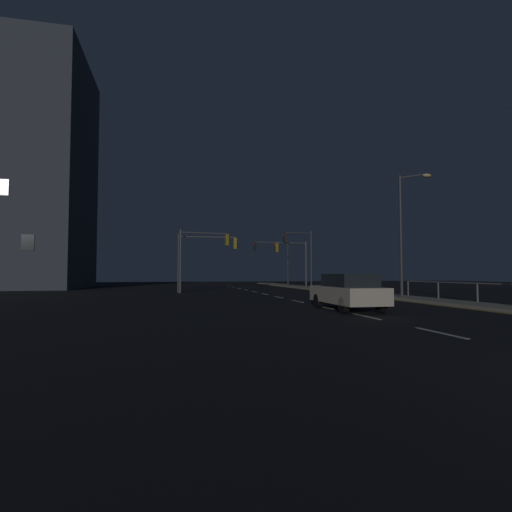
# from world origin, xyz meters

# --- Properties ---
(ground_plane) EXTENTS (112.00, 112.00, 0.00)m
(ground_plane) POSITION_xyz_m (0.00, 17.50, 0.00)
(ground_plane) COLOR black
(ground_plane) RESTS_ON ground
(sidewalk_right) EXTENTS (2.20, 77.00, 0.14)m
(sidewalk_right) POSITION_xyz_m (7.28, 17.50, 0.07)
(sidewalk_right) COLOR #9E937F
(sidewalk_right) RESTS_ON ground
(lane_markings_center) EXTENTS (0.14, 50.00, 0.01)m
(lane_markings_center) POSITION_xyz_m (0.00, 21.00, 0.01)
(lane_markings_center) COLOR silver
(lane_markings_center) RESTS_ON ground
(lane_edge_line) EXTENTS (0.14, 53.00, 0.01)m
(lane_edge_line) POSITION_xyz_m (5.93, 22.50, 0.01)
(lane_edge_line) COLOR gold
(lane_edge_line) RESTS_ON ground
(car) EXTENTS (1.85, 4.41, 1.57)m
(car) POSITION_xyz_m (0.45, 11.45, 0.82)
(car) COLOR beige
(car) RESTS_ON ground
(traffic_light_overhead_east) EXTENTS (4.37, 0.56, 5.39)m
(traffic_light_overhead_east) POSITION_xyz_m (4.52, 39.67, 3.96)
(traffic_light_overhead_east) COLOR #2D3033
(traffic_light_overhead_east) RESTS_ON sidewalk_right
(traffic_light_mid_left) EXTENTS (5.11, 0.63, 4.96)m
(traffic_light_mid_left) POSITION_xyz_m (-4.24, 28.75, 3.57)
(traffic_light_mid_left) COLOR #38383D
(traffic_light_mid_left) RESTS_ON ground
(traffic_light_far_center) EXTENTS (3.62, 0.53, 4.91)m
(traffic_light_far_center) POSITION_xyz_m (5.14, 34.25, 3.60)
(traffic_light_far_center) COLOR #4C4C51
(traffic_light_far_center) RESTS_ON sidewalk_right
(traffic_light_far_right) EXTENTS (4.24, 0.78, 5.25)m
(traffic_light_far_right) POSITION_xyz_m (-4.55, 28.25, 3.72)
(traffic_light_far_right) COLOR #4C4C51
(traffic_light_far_right) RESTS_ON ground
(traffic_light_near_right) EXTENTS (2.96, 0.40, 5.71)m
(traffic_light_near_right) POSITION_xyz_m (5.22, 31.97, 4.09)
(traffic_light_near_right) COLOR #38383D
(traffic_light_near_right) RESTS_ON sidewalk_right
(street_lamp_across_street) EXTENTS (1.43, 1.49, 7.74)m
(street_lamp_across_street) POSITION_xyz_m (7.42, 17.63, 4.76)
(street_lamp_across_street) COLOR #38383D
(street_lamp_across_street) RESTS_ON sidewalk_right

